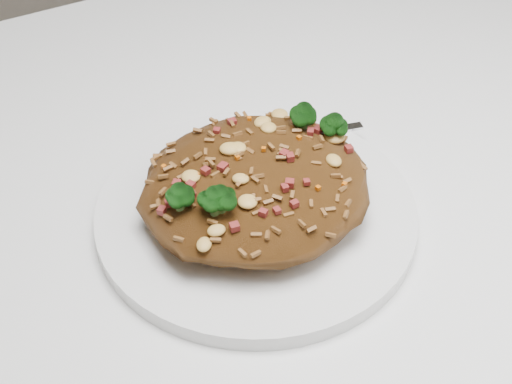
% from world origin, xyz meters
% --- Properties ---
extents(dining_table, '(1.20, 0.80, 0.75)m').
position_xyz_m(dining_table, '(0.00, 0.00, 0.66)').
color(dining_table, white).
rests_on(dining_table, ground).
extents(plate, '(0.25, 0.25, 0.01)m').
position_xyz_m(plate, '(0.03, -0.01, 0.76)').
color(plate, white).
rests_on(plate, dining_table).
extents(fried_rice, '(0.18, 0.16, 0.06)m').
position_xyz_m(fried_rice, '(0.03, -0.01, 0.79)').
color(fried_rice, brown).
rests_on(fried_rice, plate).
extents(fork, '(0.16, 0.05, 0.00)m').
position_xyz_m(fork, '(0.10, 0.05, 0.77)').
color(fork, silver).
rests_on(fork, plate).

